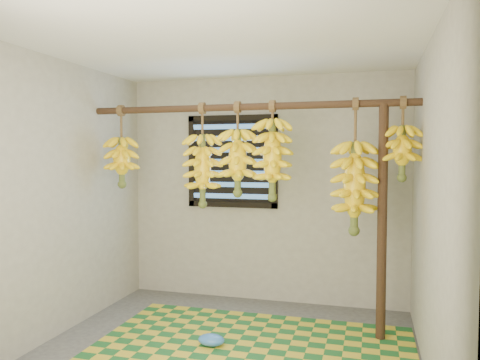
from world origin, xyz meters
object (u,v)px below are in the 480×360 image
(banana_bunch_d, at_px, (272,159))
(banana_bunch_c, at_px, (238,162))
(woven_mat, at_px, (245,359))
(plastic_bag, at_px, (211,340))
(support_post, at_px, (382,223))
(banana_bunch_a, at_px, (122,162))
(banana_bunch_f, at_px, (402,153))
(banana_bunch_b, at_px, (203,170))
(banana_bunch_e, at_px, (355,188))

(banana_bunch_d, bearing_deg, banana_bunch_c, 180.00)
(woven_mat, height_order, plastic_bag, plastic_bag)
(support_post, relative_size, woven_mat, 0.78)
(support_post, height_order, banana_bunch_c, banana_bunch_c)
(banana_bunch_a, bearing_deg, banana_bunch_c, 0.00)
(woven_mat, bearing_deg, support_post, 34.96)
(woven_mat, relative_size, banana_bunch_f, 3.73)
(banana_bunch_b, distance_m, banana_bunch_c, 0.35)
(woven_mat, bearing_deg, banana_bunch_b, 130.57)
(banana_bunch_c, bearing_deg, banana_bunch_f, 0.00)
(banana_bunch_f, bearing_deg, banana_bunch_b, -180.00)
(banana_bunch_a, relative_size, banana_bunch_b, 0.82)
(banana_bunch_c, bearing_deg, banana_bunch_e, 0.00)
(banana_bunch_c, bearing_deg, banana_bunch_d, -0.00)
(support_post, relative_size, banana_bunch_f, 2.90)
(support_post, relative_size, plastic_bag, 8.88)
(banana_bunch_a, bearing_deg, banana_bunch_b, -0.00)
(banana_bunch_a, bearing_deg, support_post, 0.00)
(support_post, height_order, banana_bunch_e, banana_bunch_e)
(banana_bunch_f, bearing_deg, plastic_bag, -160.14)
(banana_bunch_c, relative_size, banana_bunch_f, 1.23)
(banana_bunch_f, bearing_deg, banana_bunch_d, -180.00)
(plastic_bag, bearing_deg, banana_bunch_a, 154.17)
(support_post, relative_size, banana_bunch_d, 2.28)
(woven_mat, distance_m, banana_bunch_a, 2.19)
(support_post, height_order, banana_bunch_d, banana_bunch_d)
(banana_bunch_c, relative_size, banana_bunch_e, 0.74)
(woven_mat, height_order, banana_bunch_b, banana_bunch_b)
(banana_bunch_a, relative_size, banana_bunch_f, 1.14)
(banana_bunch_c, xyz_separation_m, banana_bunch_d, (0.32, -0.00, 0.03))
(banana_bunch_c, bearing_deg, woven_mat, -69.57)
(banana_bunch_a, height_order, banana_bunch_f, same)
(woven_mat, height_order, banana_bunch_e, banana_bunch_e)
(support_post, distance_m, banana_bunch_a, 2.49)
(plastic_bag, bearing_deg, support_post, 21.89)
(banana_bunch_b, xyz_separation_m, banana_bunch_d, (0.66, 0.00, 0.10))
(support_post, bearing_deg, banana_bunch_a, 180.00)
(woven_mat, bearing_deg, plastic_bag, 153.52)
(support_post, height_order, woven_mat, support_post)
(banana_bunch_c, bearing_deg, banana_bunch_b, -180.00)
(banana_bunch_b, distance_m, banana_bunch_d, 0.67)
(support_post, bearing_deg, woven_mat, -145.04)
(banana_bunch_b, bearing_deg, support_post, 0.00)
(plastic_bag, relative_size, banana_bunch_d, 0.26)
(banana_bunch_a, relative_size, banana_bunch_d, 0.90)
(banana_bunch_d, distance_m, banana_bunch_f, 1.09)
(banana_bunch_a, height_order, banana_bunch_b, same)
(plastic_bag, xyz_separation_m, banana_bunch_d, (0.39, 0.54, 1.47))
(woven_mat, bearing_deg, banana_bunch_e, 42.18)
(banana_bunch_d, bearing_deg, support_post, 0.00)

